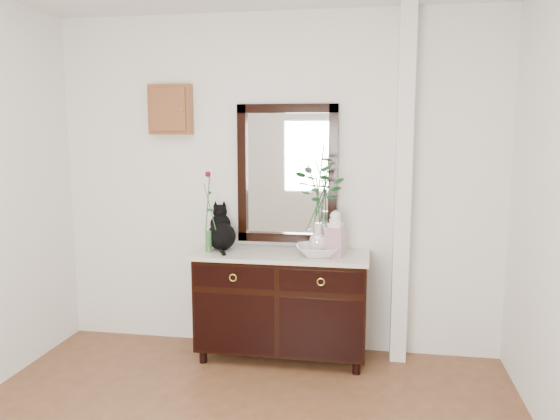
% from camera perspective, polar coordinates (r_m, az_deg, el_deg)
% --- Properties ---
extents(wall_back, '(3.60, 0.04, 2.70)m').
position_cam_1_polar(wall_back, '(4.39, -0.51, 2.64)').
color(wall_back, white).
rests_on(wall_back, ground).
extents(pilaster, '(0.12, 0.20, 2.70)m').
position_cam_1_polar(pilaster, '(4.25, 12.70, 2.23)').
color(pilaster, white).
rests_on(pilaster, ground).
extents(sideboard, '(1.33, 0.52, 0.82)m').
position_cam_1_polar(sideboard, '(4.31, 0.23, -9.39)').
color(sideboard, black).
rests_on(sideboard, ground).
extents(wall_mirror, '(0.80, 0.06, 1.10)m').
position_cam_1_polar(wall_mirror, '(4.35, 0.75, 3.78)').
color(wall_mirror, black).
rests_on(wall_mirror, wall_back).
extents(key_cabinet, '(0.35, 0.10, 0.40)m').
position_cam_1_polar(key_cabinet, '(4.56, -11.36, 10.24)').
color(key_cabinet, brown).
rests_on(key_cabinet, wall_back).
extents(cat, '(0.36, 0.39, 0.36)m').
position_cam_1_polar(cat, '(4.33, -6.14, -1.77)').
color(cat, black).
rests_on(cat, sideboard).
extents(lotus_bowl, '(0.38, 0.38, 0.08)m').
position_cam_1_polar(lotus_bowl, '(4.12, 3.98, -4.25)').
color(lotus_bowl, white).
rests_on(lotus_bowl, sideboard).
extents(vase_branches, '(0.42, 0.42, 0.81)m').
position_cam_1_polar(vase_branches, '(4.05, 4.04, 1.09)').
color(vase_branches, silver).
rests_on(vase_branches, lotus_bowl).
extents(bud_vase_rose, '(0.10, 0.10, 0.64)m').
position_cam_1_polar(bud_vase_rose, '(4.23, -7.54, -0.13)').
color(bud_vase_rose, '#326B32').
rests_on(bud_vase_rose, sideboard).
extents(ginger_jar, '(0.16, 0.16, 0.35)m').
position_cam_1_polar(ginger_jar, '(4.10, 5.78, -2.40)').
color(ginger_jar, white).
rests_on(ginger_jar, sideboard).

